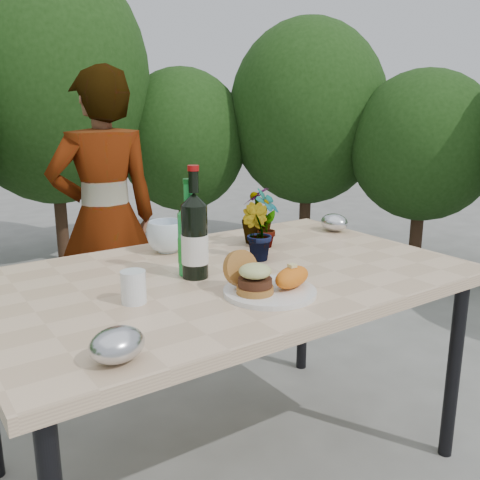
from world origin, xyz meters
TOP-DOWN VIEW (x-y plane):
  - ground at (0.00, 0.00)m, footprint 80.00×80.00m
  - patio_table at (0.00, 0.00)m, footprint 1.60×1.00m
  - shrub_hedge at (0.09, 1.76)m, footprint 6.90×5.24m
  - dinner_plate at (-0.01, -0.25)m, footprint 0.28×0.28m
  - burger_stack at (-0.06, -0.23)m, footprint 0.11×0.16m
  - sweet_potato at (0.06, -0.27)m, footprint 0.17×0.12m
  - grilled_veg at (0.01, -0.16)m, footprint 0.08×0.05m
  - wine_bottle at (-0.11, 0.02)m, footprint 0.09×0.09m
  - sparkling_water at (-0.11, 0.05)m, footprint 0.08×0.08m
  - plastic_cup at (-0.37, -0.09)m, footprint 0.07×0.07m
  - seedling_left at (0.30, 0.18)m, footprint 0.15×0.13m
  - seedling_mid at (0.17, 0.07)m, footprint 0.13×0.14m
  - seedling_right at (0.32, 0.26)m, footprint 0.18×0.18m
  - blue_bowl at (-0.05, 0.34)m, footprint 0.20×0.20m
  - foil_packet_left at (-0.55, -0.40)m, footprint 0.16×0.14m
  - foil_packet_right at (0.72, 0.23)m, footprint 0.12×0.14m
  - person at (-0.02, 1.09)m, footprint 0.58×0.42m

SIDE VIEW (x-z plane):
  - ground at x=0.00m, z-range 0.00..0.00m
  - patio_table at x=0.00m, z-range 0.32..1.07m
  - person at x=-0.02m, z-range 0.00..1.48m
  - dinner_plate at x=-0.01m, z-range 0.75..0.76m
  - grilled_veg at x=0.01m, z-range 0.76..0.79m
  - foil_packet_left at x=-0.55m, z-range 0.75..0.83m
  - foil_packet_right at x=0.72m, z-range 0.75..0.83m
  - sweet_potato at x=0.06m, z-range 0.77..0.83m
  - plastic_cup at x=-0.37m, z-range 0.75..0.84m
  - blue_bowl at x=-0.05m, z-range 0.75..0.87m
  - burger_stack at x=-0.06m, z-range 0.75..0.87m
  - seedling_mid at x=0.17m, z-range 0.75..0.96m
  - seedling_right at x=0.32m, z-range 0.75..0.98m
  - seedling_left at x=0.30m, z-range 0.75..0.98m
  - sparkling_water at x=-0.11m, z-range 0.71..1.03m
  - wine_bottle at x=-0.11m, z-range 0.70..1.07m
  - shrub_hedge at x=0.09m, z-range -0.03..2.42m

